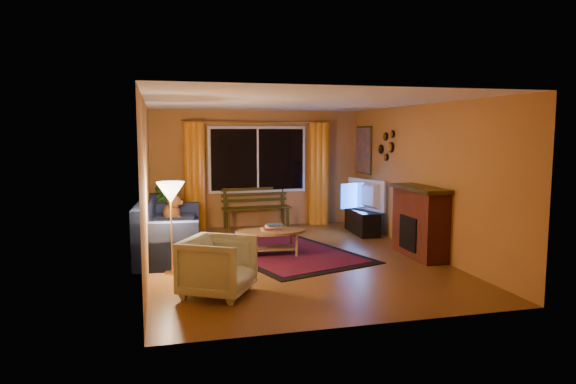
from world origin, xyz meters
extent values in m
cube|color=brown|center=(0.00, 0.00, -0.01)|extent=(4.50, 6.00, 0.02)
cube|color=white|center=(0.00, 0.00, 2.51)|extent=(4.50, 6.00, 0.02)
cube|color=#BE7D37|center=(0.00, 3.01, 1.25)|extent=(4.50, 0.02, 2.50)
cube|color=#BE7D37|center=(-2.26, 0.00, 1.25)|extent=(0.02, 6.00, 2.50)
cube|color=#BE7D37|center=(2.26, 0.00, 1.25)|extent=(0.02, 6.00, 2.50)
cube|color=black|center=(0.00, 2.94, 1.45)|extent=(2.00, 0.02, 1.30)
cylinder|color=#BF8C3F|center=(0.00, 2.90, 2.25)|extent=(3.20, 0.03, 0.03)
cylinder|color=orange|center=(-1.35, 2.88, 1.12)|extent=(0.36, 0.36, 2.24)
cylinder|color=orange|center=(1.35, 2.88, 1.12)|extent=(0.36, 0.36, 2.24)
cube|color=#312A08|center=(-0.07, 2.75, 0.22)|extent=(1.47, 0.55, 0.43)
imported|color=#235B1E|center=(-2.00, 2.53, 0.48)|extent=(0.63, 0.63, 0.95)
cube|color=#192343|center=(-1.92, 0.74, 0.46)|extent=(1.14, 2.32, 0.91)
imported|color=beige|center=(-1.39, -1.60, 0.41)|extent=(1.04, 1.05, 0.81)
cylinder|color=#BF8C3F|center=(-1.91, -0.46, 0.66)|extent=(0.24, 0.24, 1.32)
cube|color=#740304|center=(-0.05, 0.46, 0.01)|extent=(2.76, 3.47, 0.02)
cylinder|color=olive|center=(-0.31, 0.27, 0.21)|extent=(1.21, 1.21, 0.42)
cube|color=black|center=(1.89, 1.67, 0.24)|extent=(0.44, 1.15, 0.47)
imported|color=black|center=(1.89, 1.67, 0.78)|extent=(0.49, 1.06, 0.62)
cube|color=maroon|center=(2.05, -0.40, 0.55)|extent=(0.40, 1.20, 1.10)
cube|color=#CA6B11|center=(2.22, 2.45, 1.65)|extent=(0.04, 0.76, 0.96)
camera|label=1|loc=(-2.07, -7.88, 2.04)|focal=32.00mm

